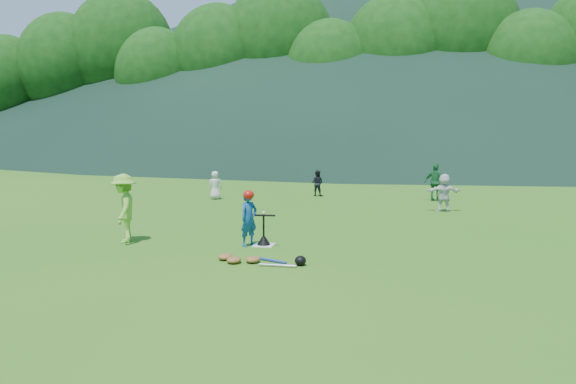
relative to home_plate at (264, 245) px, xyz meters
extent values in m
plane|color=#296316|center=(0.00, 0.00, -0.01)|extent=(120.00, 120.00, 0.00)
cube|color=silver|center=(0.00, 0.00, 0.00)|extent=(0.45, 0.45, 0.02)
sphere|color=white|center=(0.00, 0.00, 0.73)|extent=(0.08, 0.08, 0.08)
imported|color=navy|center=(-0.31, -0.10, 0.60)|extent=(0.48, 0.53, 1.22)
imported|color=#78BD37|center=(-3.19, -0.34, 0.77)|extent=(0.91, 1.16, 1.57)
imported|color=silver|center=(-3.66, 7.01, 0.50)|extent=(0.57, 0.46, 1.01)
imported|color=black|center=(-0.25, 8.68, 0.47)|extent=(0.52, 0.43, 0.97)
imported|color=#206C37|center=(4.00, 8.21, 0.65)|extent=(0.83, 0.52, 1.32)
imported|color=silver|center=(4.16, 5.85, 0.58)|extent=(1.13, 0.56, 1.17)
cone|color=black|center=(0.00, 0.00, 0.10)|extent=(0.30, 0.30, 0.18)
cylinder|color=black|center=(0.00, 0.00, 0.44)|extent=(0.04, 0.04, 0.50)
ellipsoid|color=#B7150C|center=(-0.31, -0.10, 1.13)|extent=(0.24, 0.26, 0.22)
cylinder|color=black|center=(-0.01, -0.12, 0.69)|extent=(0.62, 0.11, 0.07)
ellipsoid|color=olive|center=(-0.16, -1.64, 0.05)|extent=(0.28, 0.34, 0.13)
ellipsoid|color=olive|center=(0.19, -1.52, 0.05)|extent=(0.28, 0.34, 0.13)
ellipsoid|color=olive|center=(-0.41, -1.42, 0.05)|extent=(0.28, 0.34, 0.13)
cylinder|color=silver|center=(0.74, -1.74, 0.02)|extent=(0.72, 0.07, 0.06)
cylinder|color=#263FA5|center=(0.54, -1.39, 0.02)|extent=(0.65, 0.31, 0.05)
ellipsoid|color=black|center=(1.14, -1.54, 0.08)|extent=(0.22, 0.24, 0.19)
cube|color=gray|center=(0.00, 28.00, 0.59)|extent=(70.00, 0.03, 1.20)
cube|color=yellow|center=(0.00, 28.00, 1.23)|extent=(70.00, 0.08, 0.08)
cylinder|color=gray|center=(0.00, 28.00, 0.59)|extent=(0.07, 0.07, 1.30)
cylinder|color=#382314|center=(-32.00, 32.00, 1.56)|extent=(0.56, 0.56, 3.15)
ellipsoid|color=#164711|center=(-32.00, 32.00, 6.56)|extent=(6.84, 6.84, 7.87)
cylinder|color=#382314|center=(-27.20, 33.50, 1.86)|extent=(0.56, 0.56, 3.74)
ellipsoid|color=#164711|center=(-27.20, 33.50, 7.80)|extent=(8.13, 8.13, 9.35)
cylinder|color=#382314|center=(-22.40, 35.00, 2.16)|extent=(0.56, 0.56, 4.34)
ellipsoid|color=#164711|center=(-22.40, 35.00, 9.04)|extent=(9.42, 9.42, 10.84)
cylinder|color=#382314|center=(-17.60, 32.00, 1.58)|extent=(0.56, 0.56, 3.18)
ellipsoid|color=#164711|center=(-17.60, 32.00, 6.63)|extent=(6.92, 6.92, 7.95)
cylinder|color=#382314|center=(-12.80, 33.50, 1.88)|extent=(0.56, 0.56, 3.78)
ellipsoid|color=#164711|center=(-12.80, 33.50, 7.87)|extent=(8.21, 8.21, 9.44)
cylinder|color=#382314|center=(-8.00, 35.00, 2.18)|extent=(0.56, 0.56, 4.38)
ellipsoid|color=#164711|center=(-8.00, 35.00, 9.12)|extent=(9.50, 9.50, 10.92)
cylinder|color=#382314|center=(-3.20, 32.00, 1.60)|extent=(0.56, 0.56, 3.22)
ellipsoid|color=#164711|center=(-3.20, 32.00, 6.71)|extent=(6.99, 6.99, 8.04)
cylinder|color=#382314|center=(1.60, 33.50, 1.90)|extent=(0.56, 0.56, 3.81)
ellipsoid|color=#164711|center=(1.60, 33.50, 7.95)|extent=(8.28, 8.28, 9.53)
cylinder|color=#382314|center=(6.40, 35.00, 2.19)|extent=(0.56, 0.56, 4.41)
ellipsoid|color=#164711|center=(6.40, 35.00, 9.19)|extent=(9.58, 9.58, 11.01)
cylinder|color=#382314|center=(11.20, 32.00, 1.62)|extent=(0.56, 0.56, 3.25)
ellipsoid|color=#164711|center=(11.20, 32.00, 6.78)|extent=(7.07, 7.07, 8.13)
cone|color=black|center=(0.00, 83.00, 15.99)|extent=(140.00, 140.00, 32.00)
cone|color=black|center=(-45.00, 76.00, 9.99)|extent=(80.00, 80.00, 20.00)
camera|label=1|loc=(3.17, -11.82, 2.70)|focal=35.00mm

